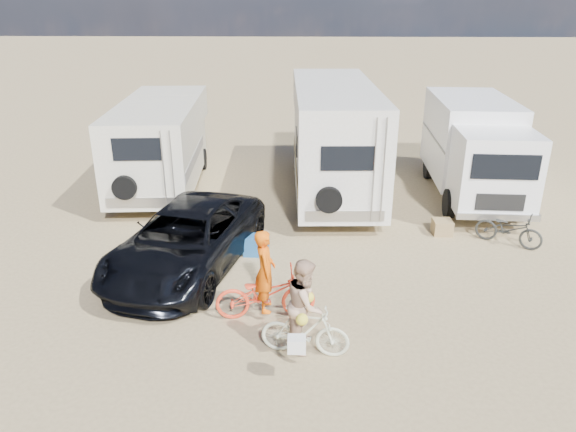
{
  "coord_description": "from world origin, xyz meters",
  "views": [
    {
      "loc": [
        -0.74,
        -8.99,
        5.79
      ],
      "look_at": [
        -1.04,
        1.79,
        1.3
      ],
      "focal_mm": 33.68,
      "sensor_mm": 36.0,
      "label": 1
    }
  ],
  "objects_px": {
    "rider_woman": "(305,313)",
    "cooler": "(256,245)",
    "rv_main": "(334,140)",
    "crate": "(442,227)",
    "rv_left": "(161,146)",
    "bike_woman": "(305,331)",
    "box_truck": "(475,152)",
    "bike_man": "(265,294)",
    "dark_suv": "(186,240)",
    "bike_parked": "(509,229)",
    "rider_man": "(265,279)"
  },
  "relations": [
    {
      "from": "box_truck",
      "to": "bike_parked",
      "type": "xyz_separation_m",
      "value": [
        -0.02,
        -3.38,
        -1.0
      ]
    },
    {
      "from": "rider_man",
      "to": "bike_parked",
      "type": "relative_size",
      "value": 1.02
    },
    {
      "from": "rider_woman",
      "to": "cooler",
      "type": "bearing_deg",
      "value": 25.8
    },
    {
      "from": "rv_left",
      "to": "bike_parked",
      "type": "relative_size",
      "value": 3.82
    },
    {
      "from": "bike_man",
      "to": "crate",
      "type": "distance_m",
      "value": 5.86
    },
    {
      "from": "dark_suv",
      "to": "bike_man",
      "type": "bearing_deg",
      "value": -32.14
    },
    {
      "from": "rv_main",
      "to": "bike_parked",
      "type": "relative_size",
      "value": 4.49
    },
    {
      "from": "rv_main",
      "to": "box_truck",
      "type": "height_order",
      "value": "rv_main"
    },
    {
      "from": "rv_main",
      "to": "bike_parked",
      "type": "distance_m",
      "value": 5.72
    },
    {
      "from": "dark_suv",
      "to": "crate",
      "type": "relative_size",
      "value": 10.6
    },
    {
      "from": "box_truck",
      "to": "bike_woman",
      "type": "xyz_separation_m",
      "value": [
        -5.02,
        -7.88,
        -0.96
      ]
    },
    {
      "from": "box_truck",
      "to": "rider_man",
      "type": "height_order",
      "value": "box_truck"
    },
    {
      "from": "dark_suv",
      "to": "bike_woman",
      "type": "height_order",
      "value": "dark_suv"
    },
    {
      "from": "rider_woman",
      "to": "cooler",
      "type": "relative_size",
      "value": 2.81
    },
    {
      "from": "bike_woman",
      "to": "rider_man",
      "type": "bearing_deg",
      "value": 42.44
    },
    {
      "from": "rv_left",
      "to": "bike_parked",
      "type": "distance_m",
      "value": 10.35
    },
    {
      "from": "bike_man",
      "to": "rv_main",
      "type": "bearing_deg",
      "value": -19.65
    },
    {
      "from": "cooler",
      "to": "rv_left",
      "type": "bearing_deg",
      "value": 127.25
    },
    {
      "from": "dark_suv",
      "to": "crate",
      "type": "distance_m",
      "value": 6.52
    },
    {
      "from": "box_truck",
      "to": "bike_woman",
      "type": "bearing_deg",
      "value": -119.76
    },
    {
      "from": "rider_woman",
      "to": "bike_man",
      "type": "bearing_deg",
      "value": 42.44
    },
    {
      "from": "dark_suv",
      "to": "crate",
      "type": "xyz_separation_m",
      "value": [
        6.18,
        2.02,
        -0.51
      ]
    },
    {
      "from": "box_truck",
      "to": "dark_suv",
      "type": "relative_size",
      "value": 1.14
    },
    {
      "from": "rv_left",
      "to": "bike_woman",
      "type": "xyz_separation_m",
      "value": [
        4.48,
        -8.55,
        -0.88
      ]
    },
    {
      "from": "bike_parked",
      "to": "crate",
      "type": "distance_m",
      "value": 1.59
    },
    {
      "from": "cooler",
      "to": "rv_main",
      "type": "bearing_deg",
      "value": 67.73
    },
    {
      "from": "rider_woman",
      "to": "crate",
      "type": "height_order",
      "value": "rider_woman"
    },
    {
      "from": "bike_man",
      "to": "rider_woman",
      "type": "distance_m",
      "value": 1.39
    },
    {
      "from": "rv_left",
      "to": "cooler",
      "type": "relative_size",
      "value": 10.52
    },
    {
      "from": "dark_suv",
      "to": "rider_woman",
      "type": "bearing_deg",
      "value": -35.7
    },
    {
      "from": "bike_man",
      "to": "bike_parked",
      "type": "distance_m",
      "value": 6.67
    },
    {
      "from": "crate",
      "to": "rv_left",
      "type": "bearing_deg",
      "value": 156.79
    },
    {
      "from": "rv_left",
      "to": "bike_woman",
      "type": "relative_size",
      "value": 3.98
    },
    {
      "from": "box_truck",
      "to": "dark_suv",
      "type": "distance_m",
      "value": 9.07
    },
    {
      "from": "box_truck",
      "to": "rider_woman",
      "type": "relative_size",
      "value": 3.51
    },
    {
      "from": "dark_suv",
      "to": "rider_man",
      "type": "relative_size",
      "value": 3.08
    },
    {
      "from": "box_truck",
      "to": "crate",
      "type": "bearing_deg",
      "value": -115.25
    },
    {
      "from": "dark_suv",
      "to": "bike_parked",
      "type": "xyz_separation_m",
      "value": [
        7.64,
        1.43,
        -0.28
      ]
    },
    {
      "from": "rv_main",
      "to": "box_truck",
      "type": "bearing_deg",
      "value": -7.36
    },
    {
      "from": "bike_parked",
      "to": "cooler",
      "type": "distance_m",
      "value": 6.2
    },
    {
      "from": "rv_main",
      "to": "cooler",
      "type": "distance_m",
      "value": 5.09
    },
    {
      "from": "rider_woman",
      "to": "cooler",
      "type": "height_order",
      "value": "rider_woman"
    },
    {
      "from": "bike_man",
      "to": "rider_man",
      "type": "xyz_separation_m",
      "value": [
        0.0,
        0.0,
        0.32
      ]
    },
    {
      "from": "rv_left",
      "to": "rider_woman",
      "type": "xyz_separation_m",
      "value": [
        4.48,
        -8.55,
        -0.53
      ]
    },
    {
      "from": "box_truck",
      "to": "rv_main",
      "type": "bearing_deg",
      "value": 177.39
    },
    {
      "from": "bike_man",
      "to": "crate",
      "type": "relative_size",
      "value": 4.01
    },
    {
      "from": "box_truck",
      "to": "dark_suv",
      "type": "xyz_separation_m",
      "value": [
        -7.66,
        -4.8,
        -0.72
      ]
    },
    {
      "from": "rv_main",
      "to": "bike_man",
      "type": "height_order",
      "value": "rv_main"
    },
    {
      "from": "box_truck",
      "to": "bike_man",
      "type": "distance_m",
      "value": 8.93
    },
    {
      "from": "rv_left",
      "to": "rider_woman",
      "type": "relative_size",
      "value": 3.74
    }
  ]
}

